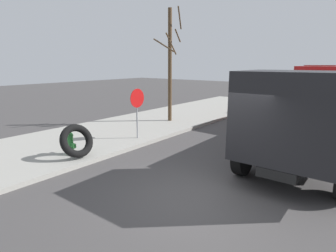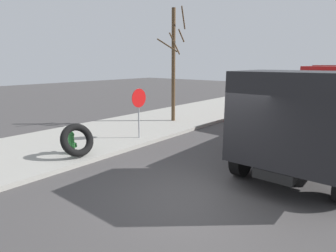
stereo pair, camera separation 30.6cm
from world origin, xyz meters
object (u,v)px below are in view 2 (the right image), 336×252
at_px(fire_hydrant, 71,141).
at_px(dump_truck_gray, 311,115).
at_px(loose_tire, 77,140).
at_px(stop_sign, 139,104).
at_px(dump_truck_red, 314,93).
at_px(dump_truck_green, 323,82).
at_px(bare_tree, 174,64).

bearing_deg(fire_hydrant, dump_truck_gray, -55.40).
distance_m(loose_tire, stop_sign, 3.08).
bearing_deg(fire_hydrant, dump_truck_red, -22.06).
distance_m(loose_tire, dump_truck_gray, 7.48).
bearing_deg(dump_truck_green, bare_tree, 164.63).
bearing_deg(loose_tire, dump_truck_red, -19.83).
bearing_deg(fire_hydrant, stop_sign, -7.20).
relative_size(fire_hydrant, dump_truck_gray, 0.11).
bearing_deg(fire_hydrant, bare_tree, 6.74).
height_order(stop_sign, bare_tree, bare_tree).
relative_size(fire_hydrant, loose_tire, 0.67).
bearing_deg(loose_tire, bare_tree, 10.90).
xyz_separation_m(loose_tire, stop_sign, (2.96, 0.14, 0.85)).
height_order(stop_sign, dump_truck_red, dump_truck_red).
bearing_deg(fire_hydrant, loose_tire, -98.61).
relative_size(dump_truck_red, bare_tree, 1.24).
distance_m(fire_hydrant, bare_tree, 7.07).
relative_size(loose_tire, dump_truck_gray, 0.16).
relative_size(fire_hydrant, dump_truck_green, 0.11).
distance_m(loose_tire, bare_tree, 7.15).
xyz_separation_m(dump_truck_red, dump_truck_green, (9.62, 1.46, 0.00)).
bearing_deg(dump_truck_green, stop_sign, 170.92).
bearing_deg(dump_truck_green, dump_truck_gray, -169.75).
xyz_separation_m(fire_hydrant, bare_tree, (6.53, 0.77, 2.60)).
height_order(fire_hydrant, bare_tree, bare_tree).
xyz_separation_m(fire_hydrant, dump_truck_red, (11.83, -4.79, 1.06)).
relative_size(stop_sign, dump_truck_gray, 0.29).
height_order(fire_hydrant, stop_sign, stop_sign).
height_order(dump_truck_red, bare_tree, bare_tree).
relative_size(dump_truck_red, dump_truck_green, 1.01).
distance_m(dump_truck_green, bare_tree, 15.54).
height_order(stop_sign, dump_truck_gray, dump_truck_gray).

